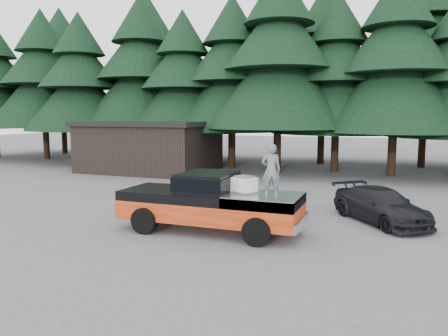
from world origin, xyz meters
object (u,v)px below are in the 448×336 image
(pickup_truck, at_px, (210,211))
(man_on_bed, at_px, (271,170))
(air_compressor, at_px, (244,186))
(parked_car, at_px, (381,205))
(utility_building, at_px, (150,146))

(pickup_truck, height_order, man_on_bed, man_on_bed)
(pickup_truck, height_order, air_compressor, air_compressor)
(man_on_bed, height_order, parked_car, man_on_bed)
(parked_car, bearing_deg, man_on_bed, -170.03)
(parked_car, xyz_separation_m, utility_building, (-14.65, 9.35, 1.06))
(man_on_bed, height_order, utility_building, utility_building)
(parked_car, distance_m, utility_building, 17.41)
(pickup_truck, distance_m, utility_building, 15.83)
(man_on_bed, distance_m, parked_car, 4.83)
(man_on_bed, bearing_deg, parked_car, -152.54)
(air_compressor, relative_size, parked_car, 0.16)
(man_on_bed, bearing_deg, pickup_truck, -26.55)
(parked_car, relative_size, utility_building, 0.49)
(air_compressor, bearing_deg, pickup_truck, -153.82)
(air_compressor, xyz_separation_m, man_on_bed, (0.92, -0.23, 0.55))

